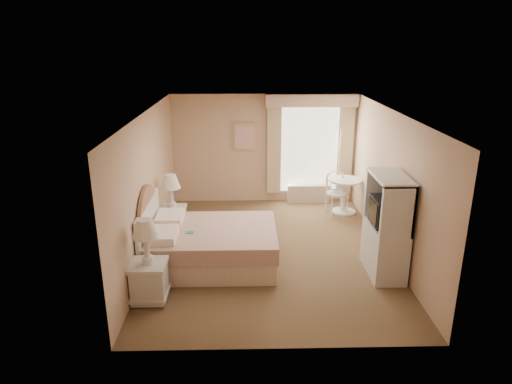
{
  "coord_description": "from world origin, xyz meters",
  "views": [
    {
      "loc": [
        -0.43,
        -7.48,
        3.64
      ],
      "look_at": [
        -0.24,
        0.3,
        1.03
      ],
      "focal_mm": 32.0,
      "sensor_mm": 36.0,
      "label": 1
    }
  ],
  "objects_px": {
    "armoire": "(386,234)",
    "bed": "(205,244)",
    "cafe_chair": "(336,189)",
    "nightstand_near": "(149,271)",
    "nightstand_far": "(173,214)",
    "round_table": "(345,190)"
  },
  "relations": [
    {
      "from": "armoire",
      "to": "bed",
      "type": "bearing_deg",
      "value": 172.45
    },
    {
      "from": "bed",
      "to": "armoire",
      "type": "relative_size",
      "value": 1.29
    },
    {
      "from": "bed",
      "to": "round_table",
      "type": "bearing_deg",
      "value": 39.75
    },
    {
      "from": "bed",
      "to": "nightstand_near",
      "type": "xyz_separation_m",
      "value": [
        -0.72,
        -1.14,
        0.11
      ]
    },
    {
      "from": "nightstand_far",
      "to": "armoire",
      "type": "distance_m",
      "value": 3.98
    },
    {
      "from": "nightstand_near",
      "to": "round_table",
      "type": "relative_size",
      "value": 1.65
    },
    {
      "from": "bed",
      "to": "nightstand_far",
      "type": "height_order",
      "value": "bed"
    },
    {
      "from": "nightstand_near",
      "to": "bed",
      "type": "bearing_deg",
      "value": 57.66
    },
    {
      "from": "nightstand_near",
      "to": "cafe_chair",
      "type": "bearing_deg",
      "value": 45.67
    },
    {
      "from": "armoire",
      "to": "cafe_chair",
      "type": "bearing_deg",
      "value": 95.72
    },
    {
      "from": "round_table",
      "to": "armoire",
      "type": "bearing_deg",
      "value": -88.43
    },
    {
      "from": "cafe_chair",
      "to": "round_table",
      "type": "bearing_deg",
      "value": 4.51
    },
    {
      "from": "bed",
      "to": "cafe_chair",
      "type": "xyz_separation_m",
      "value": [
        2.66,
        2.32,
        0.19
      ]
    },
    {
      "from": "nightstand_far",
      "to": "nightstand_near",
      "type": "bearing_deg",
      "value": -90.0
    },
    {
      "from": "bed",
      "to": "armoire",
      "type": "distance_m",
      "value": 2.97
    },
    {
      "from": "nightstand_far",
      "to": "bed",
      "type": "bearing_deg",
      "value": -58.37
    },
    {
      "from": "nightstand_near",
      "to": "cafe_chair",
      "type": "xyz_separation_m",
      "value": [
        3.38,
        3.46,
        0.07
      ]
    },
    {
      "from": "nightstand_near",
      "to": "nightstand_far",
      "type": "height_order",
      "value": "nightstand_near"
    },
    {
      "from": "nightstand_far",
      "to": "cafe_chair",
      "type": "height_order",
      "value": "nightstand_far"
    },
    {
      "from": "bed",
      "to": "round_table",
      "type": "relative_size",
      "value": 2.83
    },
    {
      "from": "nightstand_near",
      "to": "nightstand_far",
      "type": "xyz_separation_m",
      "value": [
        0.0,
        2.31,
        -0.01
      ]
    },
    {
      "from": "cafe_chair",
      "to": "nightstand_near",
      "type": "bearing_deg",
      "value": -145.04
    }
  ]
}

